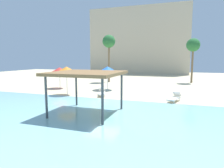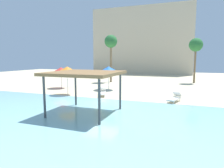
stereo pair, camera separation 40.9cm
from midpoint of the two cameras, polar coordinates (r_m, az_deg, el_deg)
name	(u,v)px [view 2 (the right image)]	position (r m, az deg, el deg)	size (l,w,h in m)	color
ground_plane	(103,103)	(15.97, -1.97, -5.48)	(80.00, 80.00, 0.00)	beige
lagoon_water	(65,123)	(11.46, -12.23, -10.73)	(44.00, 13.50, 0.04)	#8CC6CC
shade_pavilion	(85,74)	(12.63, -6.82, 2.76)	(4.23, 4.23, 2.72)	#42474C
beach_umbrella_orange_0	(67,69)	(19.84, -12.12, 4.11)	(2.00, 2.00, 2.76)	silver
beach_umbrella_blue_1	(109,69)	(22.50, -0.45, 4.28)	(2.20, 2.20, 2.65)	silver
beach_umbrella_red_2	(61,70)	(24.54, -13.91, 3.99)	(2.06, 2.06, 2.49)	silver
lounge_chair_1	(102,92)	(19.10, -2.20, -2.35)	(1.22, 1.99, 0.74)	white
lounge_chair_2	(175,98)	(17.22, 18.18, -3.78)	(1.11, 1.99, 0.74)	white
palm_tree_0	(111,43)	(30.10, 0.07, 11.75)	(1.90, 1.90, 7.01)	brown
palm_tree_1	(196,46)	(31.14, 23.23, 9.98)	(1.90, 1.90, 6.40)	brown
hotel_block_0	(143,42)	(50.16, 9.21, 11.85)	(22.92, 8.60, 15.14)	beige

